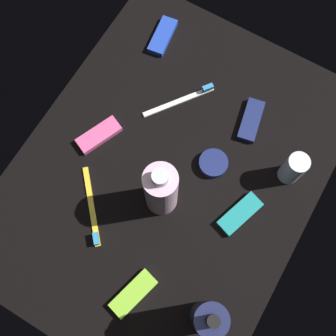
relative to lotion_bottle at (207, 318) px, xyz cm
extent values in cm
cube|color=black|center=(-22.93, -21.80, -9.91)|extent=(84.00, 64.00, 1.20)
cylinder|color=#191E45|center=(0.00, 0.00, -0.21)|extent=(6.08, 6.08, 18.21)
cylinder|color=black|center=(0.00, 0.00, 10.30)|extent=(2.20, 2.20, 2.80)
cylinder|color=silver|center=(-16.67, -19.76, -0.71)|extent=(6.86, 6.86, 17.20)
cylinder|color=silver|center=(-16.67, -19.76, 8.99)|extent=(3.20, 3.20, 2.20)
cylinder|color=silver|center=(-35.95, 1.72, -4.58)|extent=(4.58, 4.58, 9.47)
cube|color=white|center=(-39.15, -28.40, -8.86)|extent=(15.21, 11.64, 0.90)
cube|color=#338CCC|center=(-45.19, -23.96, -7.81)|extent=(2.75, 2.43, 1.20)
cube|color=yellow|center=(-7.68, -32.32, -8.86)|extent=(14.12, 13.00, 0.90)
cube|color=#338CCC|center=(-2.13, -27.28, -7.81)|extent=(2.66, 2.56, 1.20)
cube|color=blue|center=(-52.34, -40.56, -8.56)|extent=(10.86, 5.44, 1.50)
cube|color=#8CD133|center=(3.40, -14.63, -8.56)|extent=(11.08, 6.57, 1.50)
cube|color=navy|center=(-43.25, -11.37, -8.56)|extent=(11.00, 6.04, 1.50)
cube|color=#E55999|center=(-22.34, -39.84, -8.56)|extent=(11.13, 7.81, 1.50)
cube|color=teal|center=(-22.42, -3.41, -8.56)|extent=(11.13, 7.08, 1.50)
cylinder|color=navy|center=(-29.56, -13.89, -8.40)|extent=(6.56, 6.56, 1.83)
camera|label=1|loc=(0.73, -7.94, 83.06)|focal=45.79mm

